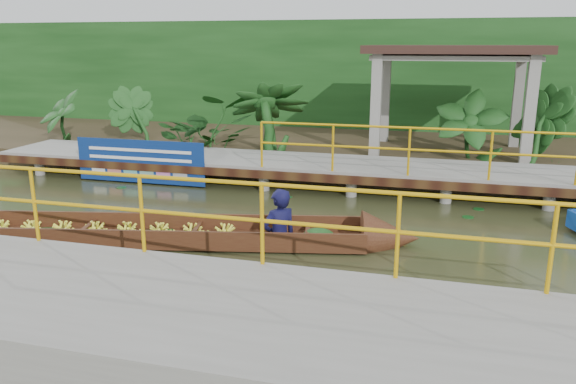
# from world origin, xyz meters

# --- Properties ---
(ground) EXTENTS (80.00, 80.00, 0.00)m
(ground) POSITION_xyz_m (0.00, 0.00, 0.00)
(ground) COLOR #2C2F17
(ground) RESTS_ON ground
(land_strip) EXTENTS (30.00, 8.00, 0.45)m
(land_strip) POSITION_xyz_m (0.00, 7.50, 0.23)
(land_strip) COLOR #2F2817
(land_strip) RESTS_ON ground
(far_dock) EXTENTS (16.00, 2.06, 1.66)m
(far_dock) POSITION_xyz_m (0.02, 3.43, 0.48)
(far_dock) COLOR gray
(far_dock) RESTS_ON ground
(near_dock) EXTENTS (18.00, 2.40, 1.73)m
(near_dock) POSITION_xyz_m (1.00, -4.20, 0.30)
(near_dock) COLOR gray
(near_dock) RESTS_ON ground
(pavilion) EXTENTS (4.40, 3.00, 3.00)m
(pavilion) POSITION_xyz_m (3.00, 6.30, 2.82)
(pavilion) COLOR gray
(pavilion) RESTS_ON ground
(foliage_backdrop) EXTENTS (30.00, 0.80, 4.00)m
(foliage_backdrop) POSITION_xyz_m (0.00, 10.00, 2.00)
(foliage_backdrop) COLOR #143912
(foliage_backdrop) RESTS_ON ground
(vendor_boat) EXTENTS (9.35, 2.84, 2.13)m
(vendor_boat) POSITION_xyz_m (-1.68, -1.03, 0.25)
(vendor_boat) COLOR #3B1A10
(vendor_boat) RESTS_ON ground
(blue_banner) EXTENTS (3.28, 0.04, 1.03)m
(blue_banner) POSITION_xyz_m (-4.00, 2.48, 0.56)
(blue_banner) COLOR navy
(blue_banner) RESTS_ON ground
(tropical_plants) EXTENTS (14.18, 1.18, 1.47)m
(tropical_plants) POSITION_xyz_m (-1.75, 5.30, 1.19)
(tropical_plants) COLOR #143912
(tropical_plants) RESTS_ON ground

